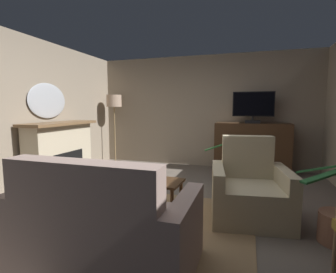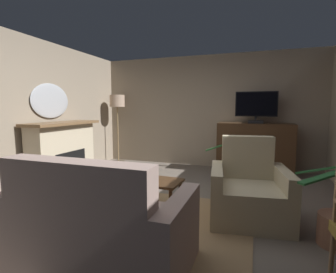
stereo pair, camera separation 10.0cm
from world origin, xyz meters
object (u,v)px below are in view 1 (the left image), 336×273
tv_remote (144,180)px  armchair_near_window (249,192)px  wall_mirror_oval (48,101)px  tv_cabinet (252,149)px  television (253,106)px  coffee_table (147,183)px  potted_plant_leafy_by_curtain (224,180)px  floor_lamp (114,107)px  sofa_floral (104,230)px  fireplace (62,154)px

tv_remote → armchair_near_window: armchair_near_window is taller
wall_mirror_oval → tv_cabinet: 4.15m
wall_mirror_oval → television: (3.58, 1.79, -0.10)m
coffee_table → tv_remote: tv_remote is taller
potted_plant_leafy_by_curtain → tv_remote: bearing=-128.4°
floor_lamp → armchair_near_window: bearing=-36.3°
television → armchair_near_window: bearing=-91.2°
coffee_table → sofa_floral: (0.11, -1.24, -0.03)m
fireplace → sofa_floral: bearing=-43.2°
television → floor_lamp: television is taller
coffee_table → sofa_floral: bearing=-85.0°
wall_mirror_oval → floor_lamp: wall_mirror_oval is taller
tv_remote → potted_plant_leafy_by_curtain: 1.51m
tv_cabinet → armchair_near_window: (-0.05, -2.39, -0.18)m
coffee_table → potted_plant_leafy_by_curtain: bearing=49.6°
wall_mirror_oval → coffee_table: size_ratio=0.95×
tv_cabinet → coffee_table: bearing=-117.7°
fireplace → tv_cabinet: fireplace is taller
television → armchair_near_window: size_ratio=0.81×
television → potted_plant_leafy_by_curtain: television is taller
coffee_table → armchair_near_window: size_ratio=0.93×
coffee_table → floor_lamp: (-1.89, 2.52, 1.02)m
fireplace → floor_lamp: (0.09, 1.79, 0.86)m
wall_mirror_oval → armchair_near_window: (3.54, -0.55, -1.17)m
tv_remote → wall_mirror_oval: bearing=-132.3°
coffee_table → tv_remote: size_ratio=5.60×
television → sofa_floral: bearing=-108.3°
fireplace → floor_lamp: 1.99m
sofa_floral → armchair_near_window: (1.19, 1.42, -0.01)m
television → floor_lamp: size_ratio=0.49×
television → wall_mirror_oval: bearing=-153.4°
wall_mirror_oval → potted_plant_leafy_by_curtain: size_ratio=1.12×
floor_lamp → coffee_table: bearing=-53.1°
coffee_table → tv_remote: bearing=-96.5°
fireplace → coffee_table: fireplace is taller
sofa_floral → armchair_near_window: size_ratio=1.51×
potted_plant_leafy_by_curtain → floor_lamp: size_ratio=0.48×
tv_remote → floor_lamp: floor_lamp is taller
tv_remote → sofa_floral: size_ratio=0.11×
fireplace → armchair_near_window: 3.34m
television → floor_lamp: bearing=180.0°
fireplace → wall_mirror_oval: size_ratio=1.72×
wall_mirror_oval → armchair_near_window: wall_mirror_oval is taller
armchair_near_window → floor_lamp: floor_lamp is taller
fireplace → television: (3.33, 1.79, 0.87)m
fireplace → floor_lamp: bearing=87.0°
potted_plant_leafy_by_curtain → floor_lamp: (-2.81, 1.43, 1.18)m
coffee_table → sofa_floral: sofa_floral is taller
coffee_table → potted_plant_leafy_by_curtain: potted_plant_leafy_by_curtain is taller
coffee_table → tv_remote: 0.11m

